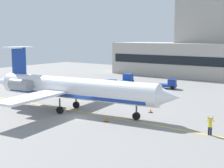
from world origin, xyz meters
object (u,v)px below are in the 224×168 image
regional_jet (72,88)px  baggage_tug (169,84)px  pushback_tractor (127,80)px  belt_loader (108,87)px  marshaller (210,125)px

regional_jet → baggage_tug: size_ratio=7.77×
pushback_tractor → belt_loader: size_ratio=1.25×
regional_jet → pushback_tractor: size_ratio=6.37×
pushback_tractor → belt_loader: (3.18, -10.45, 0.09)m
regional_jet → pushback_tractor: (-7.23, 23.79, -2.05)m
belt_loader → marshaller: 25.52m
baggage_tug → belt_loader: (-6.08, -10.54, 0.22)m
regional_jet → marshaller: (17.95, 0.41, -2.05)m
baggage_tug → marshaller: (15.92, -23.46, 0.13)m
pushback_tractor → regional_jet: bearing=-73.1°
regional_jet → baggage_tug: 24.06m
marshaller → pushback_tractor: bearing=137.1°
regional_jet → marshaller: regional_jet is taller
regional_jet → belt_loader: (-4.05, 13.34, -1.96)m
pushback_tractor → belt_loader: bearing=-73.1°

